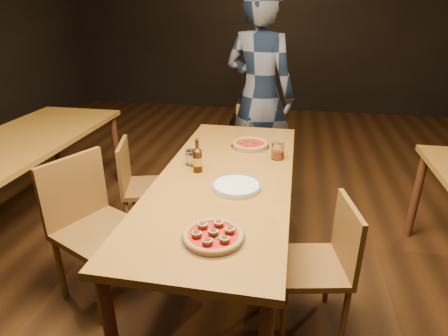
% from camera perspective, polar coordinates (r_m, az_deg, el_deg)
% --- Properties ---
extents(ground, '(9.00, 9.00, 0.00)m').
position_cam_1_polar(ground, '(2.69, 0.21, -15.74)').
color(ground, black).
extents(table_main, '(0.80, 2.00, 0.75)m').
position_cam_1_polar(table_main, '(2.32, 0.23, -2.71)').
color(table_main, brown).
rests_on(table_main, ground).
extents(table_left, '(0.80, 2.00, 0.75)m').
position_cam_1_polar(table_left, '(3.30, -29.13, 2.38)').
color(table_left, brown).
rests_on(table_left, ground).
extents(chair_main_nw, '(0.58, 0.58, 0.94)m').
position_cam_1_polar(chair_main_nw, '(2.39, -18.43, -9.04)').
color(chair_main_nw, brown).
rests_on(chair_main_nw, ground).
extents(chair_main_sw, '(0.47, 0.47, 0.81)m').
position_cam_1_polar(chair_main_sw, '(2.97, -11.30, -2.82)').
color(chair_main_sw, brown).
rests_on(chair_main_sw, ground).
extents(chair_main_e, '(0.45, 0.45, 0.81)m').
position_cam_1_polar(chair_main_e, '(2.16, 13.06, -14.22)').
color(chair_main_e, brown).
rests_on(chair_main_e, ground).
extents(chair_end, '(0.51, 0.51, 0.88)m').
position_cam_1_polar(chair_end, '(3.48, 3.63, 2.23)').
color(chair_end, brown).
rests_on(chair_end, ground).
extents(pizza_meatball, '(0.29, 0.29, 0.05)m').
position_cam_1_polar(pizza_meatball, '(1.69, -1.63, -10.25)').
color(pizza_meatball, '#B7B7BF').
rests_on(pizza_meatball, table_main).
extents(pizza_margherita, '(0.28, 0.28, 0.04)m').
position_cam_1_polar(pizza_margherita, '(2.76, 4.01, 3.64)').
color(pizza_margherita, '#B7B7BF').
rests_on(pizza_margherita, table_main).
extents(plate_stack, '(0.28, 0.28, 0.03)m').
position_cam_1_polar(plate_stack, '(2.13, 1.89, -2.81)').
color(plate_stack, white).
rests_on(plate_stack, table_main).
extents(beer_bottle, '(0.06, 0.06, 0.21)m').
position_cam_1_polar(beer_bottle, '(2.32, -4.05, 1.17)').
color(beer_bottle, black).
rests_on(beer_bottle, table_main).
extents(water_glass, '(0.08, 0.08, 0.10)m').
position_cam_1_polar(water_glass, '(2.43, -4.96, 1.59)').
color(water_glass, white).
rests_on(water_glass, table_main).
extents(amber_glass, '(0.09, 0.09, 0.11)m').
position_cam_1_polar(amber_glass, '(2.54, 8.19, 2.55)').
color(amber_glass, '#983B11').
rests_on(amber_glass, table_main).
extents(diner, '(0.80, 0.66, 1.87)m').
position_cam_1_polar(diner, '(3.54, 5.37, 10.97)').
color(diner, black).
rests_on(diner, ground).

